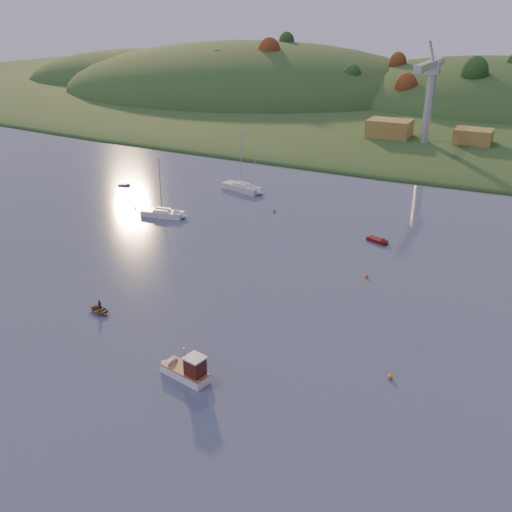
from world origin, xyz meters
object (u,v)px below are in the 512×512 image
at_px(fishing_boat, 182,368).
at_px(sailboat_near, 162,213).
at_px(sailboat_far, 242,187).
at_px(red_tender, 381,242).
at_px(grey_dinghy, 126,185).
at_px(canoe, 100,311).

height_order(fishing_boat, sailboat_near, sailboat_near).
relative_size(sailboat_far, red_tender, 2.97).
xyz_separation_m(fishing_boat, red_tender, (8.00, 43.71, -0.59)).
height_order(fishing_boat, grey_dinghy, fishing_boat).
bearing_deg(canoe, sailboat_far, 23.18).
distance_m(fishing_boat, red_tender, 44.44).
distance_m(canoe, grey_dinghy, 55.03).
distance_m(sailboat_far, red_tender, 36.22).
relative_size(sailboat_far, grey_dinghy, 4.38).
bearing_deg(sailboat_far, canoe, -66.87).
bearing_deg(grey_dinghy, canoe, -77.63).
distance_m(fishing_boat, canoe, 17.19).
bearing_deg(red_tender, sailboat_near, -150.88).
bearing_deg(sailboat_far, red_tender, -11.03).
bearing_deg(fishing_boat, red_tender, -88.73).
bearing_deg(grey_dinghy, red_tender, -30.66).
relative_size(fishing_boat, red_tender, 1.55).
height_order(sailboat_far, grey_dinghy, sailboat_far).
height_order(sailboat_near, grey_dinghy, sailboat_near).
height_order(sailboat_near, canoe, sailboat_near).
relative_size(fishing_boat, canoe, 2.13).
relative_size(sailboat_far, canoe, 4.07).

